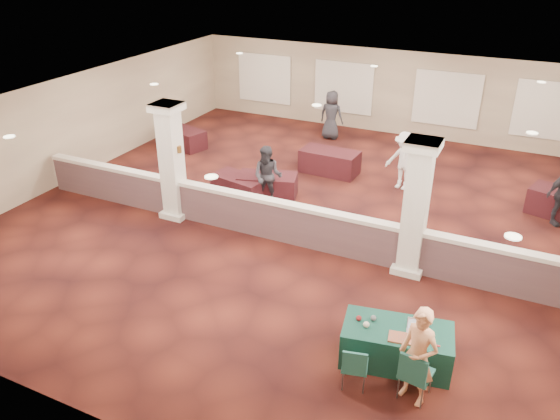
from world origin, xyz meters
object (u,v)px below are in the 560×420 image
at_px(conf_chair_side, 355,365).
at_px(attendee_d, 331,115).
at_px(attendee_a, 268,176).
at_px(attendee_b, 404,161).
at_px(far_table_front_center, 267,186).
at_px(far_table_back_center, 330,162).
at_px(far_table_front_left, 239,187).
at_px(conf_chair_main, 415,372).
at_px(far_table_back_left, 184,138).
at_px(near_table, 396,345).
at_px(woman, 418,357).

distance_m(conf_chair_side, attendee_d, 12.96).
distance_m(attendee_a, attendee_b, 4.25).
relative_size(far_table_front_center, attendee_d, 0.93).
distance_m(far_table_back_center, attendee_b, 2.50).
distance_m(far_table_back_center, attendee_d, 3.44).
bearing_deg(attendee_a, far_table_back_center, 64.38).
relative_size(far_table_front_left, far_table_back_center, 0.88).
relative_size(conf_chair_main, far_table_front_center, 0.58).
xyz_separation_m(far_table_back_left, attendee_d, (4.54, 3.19, 0.58)).
height_order(far_table_back_center, attendee_b, attendee_b).
bearing_deg(near_table, attendee_b, 93.21).
bearing_deg(far_table_back_center, far_table_front_left, -121.24).
height_order(conf_chair_main, far_table_back_center, conf_chair_main).
bearing_deg(far_table_front_center, near_table, -45.34).
bearing_deg(attendee_a, attendee_d, 82.26).
height_order(far_table_front_left, far_table_back_center, far_table_back_center).
xyz_separation_m(conf_chair_main, attendee_a, (-5.49, 5.61, 0.30)).
height_order(conf_chair_side, woman, woman).
bearing_deg(conf_chair_main, far_table_back_left, 148.87).
xyz_separation_m(conf_chair_side, attendee_b, (-1.32, 8.59, 0.38)).
bearing_deg(far_table_back_center, conf_chair_side, -66.84).
distance_m(conf_chair_main, far_table_front_left, 8.65).
distance_m(woman, attendee_a, 7.84).
height_order(near_table, attendee_b, attendee_b).
bearing_deg(conf_chair_side, attendee_d, 99.24).
height_order(far_table_front_left, far_table_back_left, far_table_back_left).
bearing_deg(conf_chair_side, woman, -1.44).
xyz_separation_m(far_table_front_left, attendee_d, (0.60, 6.09, 0.59)).
distance_m(conf_chair_main, far_table_front_center, 8.38).
xyz_separation_m(near_table, attendee_d, (-5.40, 11.03, 0.55)).
height_order(far_table_front_center, attendee_d, attendee_d).
bearing_deg(far_table_front_left, near_table, -39.43).
bearing_deg(conf_chair_main, woman, 71.10).
bearing_deg(far_table_back_left, attendee_d, 35.15).
bearing_deg(attendee_a, conf_chair_side, -63.43).
bearing_deg(far_table_back_left, far_table_back_center, 0.00).
relative_size(far_table_back_center, attendee_b, 1.03).
bearing_deg(far_table_back_left, attendee_b, -1.41).
xyz_separation_m(attendee_b, attendee_d, (-3.60, 3.39, 0.02)).
height_order(conf_chair_main, far_table_back_left, conf_chair_main).
bearing_deg(far_table_back_center, far_table_front_center, -111.97).
distance_m(far_table_front_center, attendee_d, 5.74).
distance_m(conf_chair_main, woman, 0.32).
relative_size(attendee_b, attendee_d, 0.98).
height_order(woman, attendee_b, woman).
height_order(far_table_back_left, far_table_back_center, far_table_back_center).
xyz_separation_m(conf_chair_side, attendee_a, (-4.52, 5.79, 0.37)).
bearing_deg(far_table_front_left, attendee_d, 84.37).
bearing_deg(far_table_front_left, far_table_back_center, 58.76).
relative_size(conf_chair_main, far_table_front_left, 0.61).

